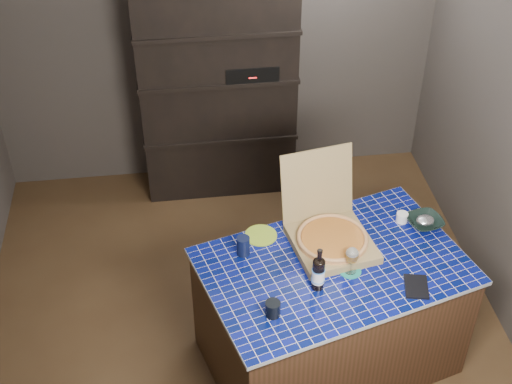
{
  "coord_description": "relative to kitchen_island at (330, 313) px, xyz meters",
  "views": [
    {
      "loc": [
        -0.33,
        -3.32,
        3.72
      ],
      "look_at": [
        0.1,
        0.0,
        1.08
      ],
      "focal_mm": 50.0,
      "sensor_mm": 36.0,
      "label": 1
    }
  ],
  "objects": [
    {
      "name": "bowl",
      "position": [
        0.63,
        0.27,
        0.44
      ],
      "size": [
        0.26,
        0.26,
        0.05
      ],
      "primitive_type": "imported",
      "rotation": [
        0.0,
        0.0,
        0.22
      ],
      "color": "black",
      "rests_on": "kitchen_island"
    },
    {
      "name": "room",
      "position": [
        -0.51,
        0.42,
        0.84
      ],
      "size": [
        3.5,
        3.5,
        3.5
      ],
      "color": "brown",
      "rests_on": "ground"
    },
    {
      "name": "dvd_case",
      "position": [
        0.41,
        -0.24,
        0.42
      ],
      "size": [
        0.16,
        0.2,
        0.01
      ],
      "primitive_type": "cube",
      "rotation": [
        0.0,
        0.0,
        -0.21
      ],
      "color": "black",
      "rests_on": "kitchen_island"
    },
    {
      "name": "kitchen_island",
      "position": [
        0.0,
        0.0,
        0.0
      ],
      "size": [
        1.72,
        1.34,
        0.83
      ],
      "rotation": [
        0.0,
        0.0,
        0.28
      ],
      "color": "#4D2D1E",
      "rests_on": "floor"
    },
    {
      "name": "teal_trivet",
      "position": [
        0.08,
        -0.07,
        0.42
      ],
      "size": [
        0.13,
        0.13,
        0.01
      ],
      "primitive_type": "cylinder",
      "color": "#198376",
      "rests_on": "kitchen_island"
    },
    {
      "name": "mead_bottle",
      "position": [
        -0.13,
        -0.16,
        0.52
      ],
      "size": [
        0.08,
        0.08,
        0.28
      ],
      "color": "black",
      "rests_on": "kitchen_island"
    },
    {
      "name": "navy_cup",
      "position": [
        -0.51,
        0.16,
        0.47
      ],
      "size": [
        0.08,
        0.08,
        0.12
      ],
      "primitive_type": "cylinder",
      "color": "black",
      "rests_on": "kitchen_island"
    },
    {
      "name": "wine_glass",
      "position": [
        0.08,
        -0.07,
        0.54
      ],
      "size": [
        0.08,
        0.08,
        0.18
      ],
      "color": "white",
      "rests_on": "teal_trivet"
    },
    {
      "name": "white_jar",
      "position": [
        0.5,
        0.33,
        0.44
      ],
      "size": [
        0.07,
        0.07,
        0.06
      ],
      "primitive_type": "cylinder",
      "color": "white",
      "rests_on": "kitchen_island"
    },
    {
      "name": "foil_contents",
      "position": [
        0.63,
        0.27,
        0.45
      ],
      "size": [
        0.12,
        0.1,
        0.05
      ],
      "primitive_type": "ellipsoid",
      "color": "silver",
      "rests_on": "bowl"
    },
    {
      "name": "pizza_box",
      "position": [
        0.01,
        0.18,
        0.48
      ],
      "size": [
        0.55,
        0.63,
        0.5
      ],
      "rotation": [
        0.0,
        0.0,
        0.18
      ],
      "color": "#9C8250",
      "rests_on": "kitchen_island"
    },
    {
      "name": "green_trivet",
      "position": [
        -0.39,
        0.3,
        0.42
      ],
      "size": [
        0.2,
        0.2,
        0.01
      ],
      "primitive_type": "cylinder",
      "color": "#90B426",
      "rests_on": "kitchen_island"
    },
    {
      "name": "tumbler",
      "position": [
        -0.41,
        -0.33,
        0.46
      ],
      "size": [
        0.08,
        0.08,
        0.09
      ],
      "primitive_type": "cylinder",
      "color": "black",
      "rests_on": "kitchen_island"
    },
    {
      "name": "shelving_unit",
      "position": [
        -0.5,
        1.95,
        0.49
      ],
      "size": [
        1.2,
        0.41,
        1.8
      ],
      "color": "black",
      "rests_on": "floor"
    }
  ]
}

